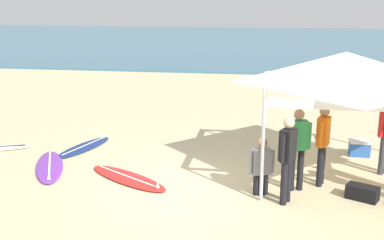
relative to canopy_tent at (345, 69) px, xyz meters
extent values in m
plane|color=beige|center=(-3.11, -1.32, -2.39)|extent=(80.00, 80.00, 0.00)
cube|color=#386B84|center=(-3.11, 31.84, -2.34)|extent=(80.00, 36.00, 0.10)
cylinder|color=#B7B7BC|center=(-1.66, -1.66, -1.36)|extent=(0.07, 0.07, 2.05)
cylinder|color=#B7B7BC|center=(-1.66, 1.66, -1.36)|extent=(0.07, 0.07, 2.05)
cube|color=white|center=(0.00, -1.66, -0.43)|extent=(3.32, 0.03, 0.18)
cube|color=white|center=(0.00, 1.66, -0.43)|extent=(3.32, 0.03, 0.18)
cube|color=white|center=(-1.66, 0.00, -0.43)|extent=(0.03, 3.32, 0.18)
pyramid|color=white|center=(0.00, 0.00, 0.01)|extent=(3.44, 3.44, 0.70)
ellipsoid|color=red|center=(-4.55, -1.00, -2.35)|extent=(2.23, 1.74, 0.07)
cube|color=white|center=(-4.55, -1.00, -2.32)|extent=(1.64, 1.08, 0.01)
cone|color=white|center=(-3.77, -1.50, -2.26)|extent=(0.09, 0.09, 0.12)
ellipsoid|color=purple|center=(-6.56, -0.58, -2.35)|extent=(1.48, 2.30, 0.07)
cube|color=white|center=(-6.56, -0.58, -2.32)|extent=(0.82, 1.76, 0.01)
cone|color=white|center=(-6.18, -1.42, -2.26)|extent=(0.09, 0.09, 0.12)
ellipsoid|color=navy|center=(-6.31, 0.94, -2.35)|extent=(1.13, 2.09, 0.07)
cube|color=white|center=(-6.31, 0.94, -2.32)|extent=(0.56, 1.65, 0.01)
cone|color=white|center=(-6.06, 1.73, -2.26)|extent=(0.09, 0.09, 0.12)
cylinder|color=#383842|center=(0.97, 0.19, -1.95)|extent=(0.13, 0.13, 0.88)
cylinder|color=red|center=(0.87, 0.09, -1.23)|extent=(0.09, 0.09, 0.54)
cylinder|color=black|center=(-0.47, -0.74, -1.95)|extent=(0.13, 0.13, 0.88)
cylinder|color=black|center=(-0.41, -0.57, -1.95)|extent=(0.13, 0.13, 0.88)
cube|color=orange|center=(-0.44, -0.66, -1.21)|extent=(0.32, 0.41, 0.60)
sphere|color=#9E7051|center=(-0.44, -0.66, -0.78)|extent=(0.21, 0.21, 0.21)
cylinder|color=orange|center=(-0.51, -0.88, -1.23)|extent=(0.09, 0.09, 0.54)
cylinder|color=orange|center=(-0.37, -0.44, -1.23)|extent=(0.09, 0.09, 0.54)
cylinder|color=black|center=(-1.24, -1.78, -1.95)|extent=(0.13, 0.13, 0.88)
cylinder|color=black|center=(-1.16, -1.62, -1.95)|extent=(0.13, 0.13, 0.88)
cube|color=black|center=(-1.20, -1.70, -1.21)|extent=(0.36, 0.42, 0.60)
sphere|color=beige|center=(-1.20, -1.70, -0.78)|extent=(0.21, 0.21, 0.21)
cylinder|color=black|center=(-1.30, -1.91, -1.23)|extent=(0.09, 0.09, 0.54)
cylinder|color=black|center=(-1.10, -1.49, -1.23)|extent=(0.09, 0.09, 0.54)
cylinder|color=black|center=(-1.06, -1.04, -1.95)|extent=(0.13, 0.13, 0.88)
cylinder|color=black|center=(-0.88, -1.00, -1.95)|extent=(0.13, 0.13, 0.88)
cube|color=#2D8C47|center=(-0.97, -1.02, -1.21)|extent=(0.40, 0.30, 0.60)
sphere|color=#9E7051|center=(-0.97, -1.02, -0.78)|extent=(0.21, 0.21, 0.21)
cylinder|color=#2D8C47|center=(-1.19, -1.08, -1.23)|extent=(0.09, 0.09, 0.54)
cylinder|color=#2D8C47|center=(-0.75, -0.96, -1.23)|extent=(0.09, 0.09, 0.54)
cylinder|color=black|center=(-1.76, -1.40, -2.16)|extent=(0.13, 0.13, 0.45)
cylinder|color=black|center=(-1.59, -1.34, -2.16)|extent=(0.13, 0.13, 0.45)
cube|color=gray|center=(-1.68, -1.37, -1.68)|extent=(0.41, 0.33, 0.52)
sphere|color=#9E7051|center=(-1.68, -1.37, -1.29)|extent=(0.21, 0.21, 0.21)
cylinder|color=gray|center=(-1.89, -1.45, -1.70)|extent=(0.09, 0.09, 0.47)
cylinder|color=gray|center=(-1.46, -1.29, -1.70)|extent=(0.09, 0.09, 0.47)
cube|color=black|center=(0.31, -1.30, -2.25)|extent=(0.68, 0.56, 0.28)
cube|color=#2D60B7|center=(0.73, 1.46, -2.22)|extent=(0.48, 0.34, 0.34)
cube|color=white|center=(0.73, 1.46, -2.02)|extent=(0.50, 0.36, 0.05)
camera|label=1|loc=(-1.66, -10.41, 1.49)|focal=44.59mm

